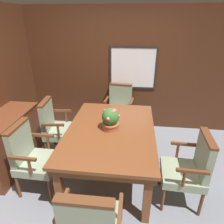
{
  "coord_description": "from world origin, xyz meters",
  "views": [
    {
      "loc": [
        0.4,
        -2.17,
        2.22
      ],
      "look_at": [
        0.09,
        0.44,
        0.97
      ],
      "focal_mm": 32.0,
      "sensor_mm": 36.0,
      "label": 1
    }
  ],
  "objects_px": {
    "chair_right_near": "(190,167)",
    "chair_head_near": "(90,224)",
    "chair_head_far": "(119,107)",
    "chair_left_near": "(32,156)",
    "sideboard_cabinet": "(8,142)",
    "potted_plant": "(111,119)",
    "dining_table": "(111,135)",
    "chair_left_far": "(56,126)"
  },
  "relations": [
    {
      "from": "chair_right_near",
      "to": "chair_head_near",
      "type": "height_order",
      "value": "same"
    },
    {
      "from": "potted_plant",
      "to": "chair_right_near",
      "type": "bearing_deg",
      "value": -22.23
    },
    {
      "from": "sideboard_cabinet",
      "to": "chair_head_near",
      "type": "bearing_deg",
      "value": -38.26
    },
    {
      "from": "dining_table",
      "to": "chair_head_near",
      "type": "height_order",
      "value": "chair_head_near"
    },
    {
      "from": "chair_left_far",
      "to": "potted_plant",
      "type": "height_order",
      "value": "potted_plant"
    },
    {
      "from": "chair_head_near",
      "to": "potted_plant",
      "type": "bearing_deg",
      "value": -91.3
    },
    {
      "from": "chair_right_near",
      "to": "chair_head_near",
      "type": "distance_m",
      "value": 1.38
    },
    {
      "from": "chair_left_far",
      "to": "chair_head_near",
      "type": "xyz_separation_m",
      "value": [
        0.98,
        -1.7,
        0.0
      ]
    },
    {
      "from": "dining_table",
      "to": "chair_head_far",
      "type": "distance_m",
      "value": 1.33
    },
    {
      "from": "chair_head_far",
      "to": "chair_left_near",
      "type": "distance_m",
      "value": 2.03
    },
    {
      "from": "chair_left_far",
      "to": "sideboard_cabinet",
      "type": "height_order",
      "value": "chair_left_far"
    },
    {
      "from": "chair_head_far",
      "to": "chair_head_near",
      "type": "bearing_deg",
      "value": -85.05
    },
    {
      "from": "chair_right_near",
      "to": "dining_table",
      "type": "bearing_deg",
      "value": -109.69
    },
    {
      "from": "dining_table",
      "to": "chair_head_far",
      "type": "height_order",
      "value": "chair_head_far"
    },
    {
      "from": "chair_right_near",
      "to": "chair_left_near",
      "type": "height_order",
      "value": "same"
    },
    {
      "from": "dining_table",
      "to": "chair_left_far",
      "type": "distance_m",
      "value": 1.09
    },
    {
      "from": "chair_right_near",
      "to": "sideboard_cabinet",
      "type": "xyz_separation_m",
      "value": [
        -2.68,
        0.39,
        -0.11
      ]
    },
    {
      "from": "sideboard_cabinet",
      "to": "chair_left_far",
      "type": "bearing_deg",
      "value": 33.65
    },
    {
      "from": "chair_left_near",
      "to": "chair_head_far",
      "type": "bearing_deg",
      "value": -29.33
    },
    {
      "from": "chair_head_near",
      "to": "chair_head_far",
      "type": "bearing_deg",
      "value": -91.18
    },
    {
      "from": "chair_head_far",
      "to": "chair_left_near",
      "type": "height_order",
      "value": "same"
    },
    {
      "from": "chair_head_far",
      "to": "potted_plant",
      "type": "bearing_deg",
      "value": -84.94
    },
    {
      "from": "chair_head_far",
      "to": "sideboard_cabinet",
      "type": "xyz_separation_m",
      "value": [
        -1.65,
        -1.35,
        -0.11
      ]
    },
    {
      "from": "chair_head_near",
      "to": "chair_left_far",
      "type": "bearing_deg",
      "value": -60.54
    },
    {
      "from": "dining_table",
      "to": "sideboard_cabinet",
      "type": "xyz_separation_m",
      "value": [
        -1.64,
        -0.03,
        -0.25
      ]
    },
    {
      "from": "chair_left_far",
      "to": "chair_left_near",
      "type": "height_order",
      "value": "same"
    },
    {
      "from": "dining_table",
      "to": "potted_plant",
      "type": "relative_size",
      "value": 5.61
    },
    {
      "from": "chair_head_near",
      "to": "sideboard_cabinet",
      "type": "relative_size",
      "value": 0.77
    },
    {
      "from": "chair_head_near",
      "to": "chair_left_near",
      "type": "distance_m",
      "value": 1.32
    },
    {
      "from": "chair_left_near",
      "to": "sideboard_cabinet",
      "type": "bearing_deg",
      "value": 58.14
    },
    {
      "from": "chair_head_far",
      "to": "chair_right_near",
      "type": "relative_size",
      "value": 1.0
    },
    {
      "from": "chair_left_near",
      "to": "sideboard_cabinet",
      "type": "relative_size",
      "value": 0.77
    },
    {
      "from": "chair_head_far",
      "to": "chair_right_near",
      "type": "bearing_deg",
      "value": -53.77
    },
    {
      "from": "chair_left_far",
      "to": "chair_left_near",
      "type": "distance_m",
      "value": 0.83
    },
    {
      "from": "chair_right_near",
      "to": "chair_head_near",
      "type": "bearing_deg",
      "value": -48.0
    },
    {
      "from": "chair_right_near",
      "to": "chair_left_near",
      "type": "xyz_separation_m",
      "value": [
        -2.06,
        -0.01,
        0.0
      ]
    },
    {
      "from": "chair_left_near",
      "to": "sideboard_cabinet",
      "type": "distance_m",
      "value": 0.75
    },
    {
      "from": "potted_plant",
      "to": "sideboard_cabinet",
      "type": "xyz_separation_m",
      "value": [
        -1.64,
        -0.03,
        -0.5
      ]
    },
    {
      "from": "chair_left_far",
      "to": "sideboard_cabinet",
      "type": "distance_m",
      "value": 0.78
    },
    {
      "from": "potted_plant",
      "to": "sideboard_cabinet",
      "type": "relative_size",
      "value": 0.25
    },
    {
      "from": "chair_head_near",
      "to": "potted_plant",
      "type": "height_order",
      "value": "potted_plant"
    },
    {
      "from": "chair_head_far",
      "to": "chair_left_far",
      "type": "bearing_deg",
      "value": -131.96
    }
  ]
}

